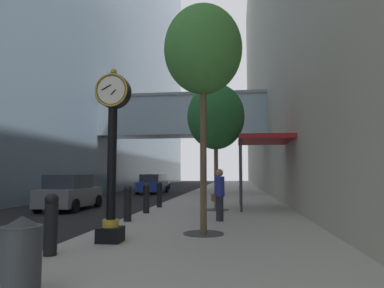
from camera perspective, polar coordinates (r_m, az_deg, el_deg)
The scene contains 16 objects.
ground_plane at distance 28.46m, azimuth -0.96°, elevation -8.49°, with size 110.00×110.00×0.00m, color black.
sidewalk_right at distance 31.17m, azimuth 5.92°, elevation -8.03°, with size 6.61×80.00×0.14m, color #9E998E.
building_block_right at distance 35.50m, azimuth 19.29°, elevation 21.35°, with size 9.00×80.00×34.65m.
street_clock at distance 8.47m, azimuth -13.18°, elevation -0.19°, with size 0.84×0.55×4.19m.
bollard_second at distance 7.52m, azimuth -22.43°, elevation -11.98°, with size 0.27×0.27×1.23m.
bollard_fourth at distance 12.00m, azimuth -10.66°, elevation -9.50°, with size 0.27×0.27×1.23m.
bollard_fifth at distance 14.33m, azimuth -7.62°, elevation -8.79°, with size 0.27×0.27×1.23m.
bollard_sixth at distance 16.70m, azimuth -5.45°, elevation -8.26°, with size 0.27×0.27×1.23m.
street_tree_near at distance 9.95m, azimuth 1.85°, elevation 15.21°, with size 2.19×2.19×6.35m.
street_tree_mid_near at distance 15.65m, azimuth 3.98°, elevation 4.52°, with size 2.61×2.61×5.70m.
trash_bin at distance 5.24m, azimuth -26.64°, elevation -16.25°, with size 0.53×0.53×1.05m.
pedestrian_walking at distance 11.88m, azimuth 4.58°, elevation -8.19°, with size 0.49×0.40×1.77m.
storefront_awning at distance 16.40m, azimuth 11.80°, elevation 0.51°, with size 2.40×3.60×3.30m.
car_grey_near at distance 17.79m, azimuth -19.69°, elevation -7.67°, with size 2.03×4.07×1.70m.
car_white_mid at distance 36.89m, azimuth -5.80°, elevation -6.38°, with size 2.12×4.65×1.70m.
car_blue_far at distance 30.66m, azimuth -6.58°, elevation -6.67°, with size 2.16×4.56×1.69m.
Camera 1 is at (4.06, -1.12, 1.75)m, focal length 32.00 mm.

